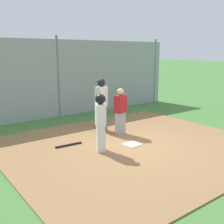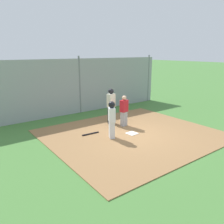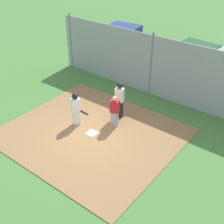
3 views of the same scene
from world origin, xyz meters
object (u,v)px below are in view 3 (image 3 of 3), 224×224
(parked_car_green, at_px, (199,55))
(parked_car_blue, at_px, (125,35))
(runner, at_px, (76,107))
(baseball_bat, at_px, (82,111))
(catcher, at_px, (115,111))
(umpire, at_px, (120,99))
(home_plate, at_px, (92,133))

(parked_car_green, distance_m, parked_car_blue, 6.10)
(runner, distance_m, baseball_bat, 1.35)
(catcher, bearing_deg, baseball_bat, -103.39)
(parked_car_blue, bearing_deg, umpire, -61.62)
(parked_car_green, xyz_separation_m, parked_car_blue, (6.08, -0.39, 0.00))
(home_plate, bearing_deg, parked_car_blue, -61.26)
(home_plate, bearing_deg, parked_car_green, -92.48)
(runner, bearing_deg, umpire, 81.66)
(umpire, bearing_deg, runner, -48.11)
(catcher, bearing_deg, parked_car_blue, -161.63)
(parked_car_blue, bearing_deg, home_plate, -67.18)
(parked_car_green, bearing_deg, baseball_bat, -98.21)
(parked_car_green, bearing_deg, parked_car_blue, -179.35)
(umpire, relative_size, parked_car_green, 0.42)
(runner, distance_m, parked_car_blue, 11.19)
(umpire, xyz_separation_m, runner, (1.18, 1.66, -0.05))
(umpire, xyz_separation_m, parked_car_blue, (5.81, -8.52, -0.37))
(catcher, relative_size, parked_car_green, 0.35)
(home_plate, height_order, umpire, umpire)
(home_plate, relative_size, parked_car_blue, 0.10)
(home_plate, distance_m, umpire, 2.03)
(home_plate, distance_m, baseball_bat, 1.85)
(parked_car_green, relative_size, parked_car_blue, 0.99)
(home_plate, bearing_deg, runner, -7.24)
(umpire, xyz_separation_m, parked_car_green, (-0.27, -8.14, -0.37))
(home_plate, xyz_separation_m, parked_car_blue, (5.65, -10.31, 0.57))
(home_plate, relative_size, baseball_bat, 0.54)
(home_plate, xyz_separation_m, umpire, (-0.16, -1.79, 0.94))
(home_plate, relative_size, runner, 0.28)
(catcher, relative_size, parked_car_blue, 0.35)
(home_plate, distance_m, catcher, 1.39)
(baseball_bat, xyz_separation_m, parked_car_blue, (4.11, -9.28, 0.55))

